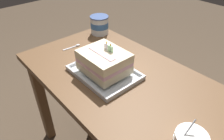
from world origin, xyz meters
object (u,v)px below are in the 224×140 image
Objects in this scene: foil_tray at (104,73)px; serving_spoon_near_tray at (75,46)px; birthday_cake at (104,62)px; bowl_stack at (191,140)px; ice_cream_tub at (100,25)px.

foil_tray reaches higher than serving_spoon_near_tray.
birthday_cake is 0.37m from serving_spoon_near_tray.
serving_spoon_near_tray is at bearing 174.12° from bowl_stack.
birthday_cake reaches higher than bowl_stack.
serving_spoon_near_tray is at bearing 172.19° from foil_tray.
foil_tray is at bearing -90.00° from birthday_cake.
foil_tray is 2.68× the size of ice_cream_tub.
bowl_stack is 0.90m from serving_spoon_near_tray.
foil_tray is 0.07m from birthday_cake.
birthday_cake is 1.79× the size of ice_cream_tub.
bowl_stack is 1.00m from ice_cream_tub.
serving_spoon_near_tray is at bearing 172.20° from birthday_cake.
serving_spoon_near_tray is (-0.36, 0.05, -0.08)m from birthday_cake.
bowl_stack is at bearing -4.59° from birthday_cake.
bowl_stack is (0.53, -0.04, 0.02)m from foil_tray.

